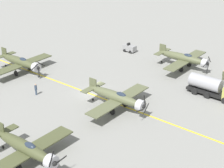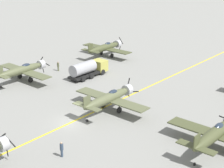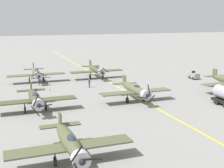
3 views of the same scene
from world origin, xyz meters
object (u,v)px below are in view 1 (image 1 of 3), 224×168
(tow_tractor, at_px, (129,48))
(ground_crew_walking, at_px, (223,75))
(ground_crew_inspecting, at_px, (36,89))
(fuel_tanker, at_px, (214,87))
(airplane_mid_center, at_px, (117,97))
(airplane_mid_right, at_px, (26,148))
(airplane_mid_left, at_px, (184,58))
(airplane_near_center, at_px, (21,62))

(tow_tractor, xyz_separation_m, ground_crew_walking, (1.44, 20.53, 0.19))
(ground_crew_walking, distance_m, ground_crew_inspecting, 30.84)
(fuel_tanker, height_order, ground_crew_walking, fuel_tanker)
(fuel_tanker, height_order, tow_tractor, fuel_tanker)
(airplane_mid_center, bearing_deg, airplane_mid_right, -11.22)
(airplane_mid_left, distance_m, tow_tractor, 12.94)
(fuel_tanker, bearing_deg, airplane_near_center, -67.58)
(airplane_near_center, xyz_separation_m, ground_crew_walking, (-19.10, 28.93, -1.03))
(airplane_mid_left, bearing_deg, ground_crew_walking, 103.99)
(airplane_mid_left, xyz_separation_m, tow_tractor, (-1.07, -12.83, -1.22))
(airplane_mid_left, distance_m, fuel_tanker, 11.39)
(tow_tractor, bearing_deg, airplane_mid_right, 19.20)
(fuel_tanker, bearing_deg, airplane_mid_left, -128.04)
(tow_tractor, relative_size, ground_crew_walking, 1.44)
(ground_crew_walking, bearing_deg, airplane_near_center, -56.56)
(tow_tractor, xyz_separation_m, ground_crew_inspecting, (24.71, 0.28, 0.21))
(airplane_mid_center, xyz_separation_m, ground_crew_inspecting, (4.04, -12.70, -1.01))
(airplane_mid_left, relative_size, ground_crew_walking, 6.67)
(airplane_mid_left, distance_m, airplane_mid_right, 35.69)
(tow_tractor, relative_size, ground_crew_inspecting, 1.42)
(airplane_near_center, height_order, tow_tractor, airplane_near_center)
(airplane_near_center, distance_m, airplane_mid_right, 26.69)
(fuel_tanker, distance_m, ground_crew_walking, 6.79)
(airplane_mid_left, xyz_separation_m, ground_crew_walking, (0.37, 7.69, -1.03))
(airplane_mid_left, bearing_deg, airplane_near_center, -30.76)
(airplane_mid_left, xyz_separation_m, ground_crew_inspecting, (23.64, -12.55, -1.01))
(airplane_near_center, xyz_separation_m, ground_crew_inspecting, (4.17, 8.68, -1.01))
(airplane_mid_left, distance_m, ground_crew_walking, 7.77)
(airplane_near_center, relative_size, airplane_mid_left, 1.00)
(airplane_mid_left, height_order, fuel_tanker, airplane_mid_left)
(airplane_mid_right, bearing_deg, fuel_tanker, 174.44)
(airplane_mid_center, distance_m, ground_crew_inspecting, 13.37)
(ground_crew_walking, bearing_deg, tow_tractor, -94.01)
(airplane_mid_right, xyz_separation_m, tow_tractor, (-36.76, -12.80, -1.22))
(airplane_mid_left, distance_m, airplane_mid_center, 19.60)
(airplane_mid_right, height_order, ground_crew_walking, airplane_mid_right)
(tow_tractor, bearing_deg, airplane_mid_left, 85.22)
(airplane_mid_right, bearing_deg, tow_tractor, -148.95)
(tow_tractor, bearing_deg, fuel_tanker, 69.65)
(airplane_mid_center, bearing_deg, airplane_mid_left, 169.87)
(fuel_tanker, xyz_separation_m, tow_tractor, (-8.09, -21.80, -0.72))
(airplane_mid_center, relative_size, tow_tractor, 4.62)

